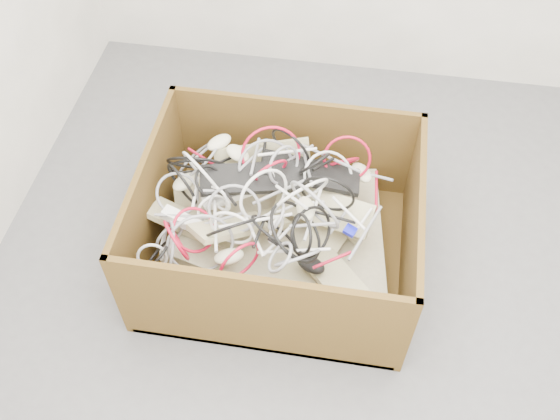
# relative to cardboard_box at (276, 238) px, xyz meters

# --- Properties ---
(ground) EXTENTS (3.00, 3.00, 0.00)m
(ground) POSITION_rel_cardboard_box_xyz_m (0.29, -0.16, -0.14)
(ground) COLOR #515153
(ground) RESTS_ON ground
(room_shell) EXTENTS (3.04, 3.04, 2.50)m
(room_shell) POSITION_rel_cardboard_box_xyz_m (0.29, -0.16, 1.11)
(room_shell) COLOR white
(room_shell) RESTS_ON ground
(cardboard_box) EXTENTS (1.08, 0.90, 0.51)m
(cardboard_box) POSITION_rel_cardboard_box_xyz_m (0.00, 0.00, 0.00)
(cardboard_box) COLOR #3F2C0F
(cardboard_box) RESTS_ON ground
(keyboard_pile) EXTENTS (0.96, 0.75, 0.30)m
(keyboard_pile) POSITION_rel_cardboard_box_xyz_m (0.00, 0.03, 0.14)
(keyboard_pile) COLOR tan
(keyboard_pile) RESTS_ON cardboard_box
(mice_scatter) EXTENTS (0.83, 0.62, 0.22)m
(mice_scatter) POSITION_rel_cardboard_box_xyz_m (-0.05, 0.03, 0.22)
(mice_scatter) COLOR beige
(mice_scatter) RESTS_ON keyboard_pile
(power_strip_left) EXTENTS (0.30, 0.17, 0.12)m
(power_strip_left) POSITION_rel_cardboard_box_xyz_m (-0.15, 0.04, 0.22)
(power_strip_left) COLOR white
(power_strip_left) RESTS_ON keyboard_pile
(power_strip_right) EXTENTS (0.26, 0.11, 0.08)m
(power_strip_right) POSITION_rel_cardboard_box_xyz_m (-0.31, -0.12, 0.19)
(power_strip_right) COLOR white
(power_strip_right) RESTS_ON keyboard_pile
(vga_plug) EXTENTS (0.06, 0.06, 0.03)m
(vga_plug) POSITION_rel_cardboard_box_xyz_m (0.30, -0.07, 0.21)
(vga_plug) COLOR #0C10C0
(vga_plug) RESTS_ON keyboard_pile
(cable_tangle) EXTENTS (0.97, 0.75, 0.43)m
(cable_tangle) POSITION_rel_cardboard_box_xyz_m (-0.09, -0.03, 0.26)
(cable_tangle) COLOR #AF0C26
(cable_tangle) RESTS_ON keyboard_pile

